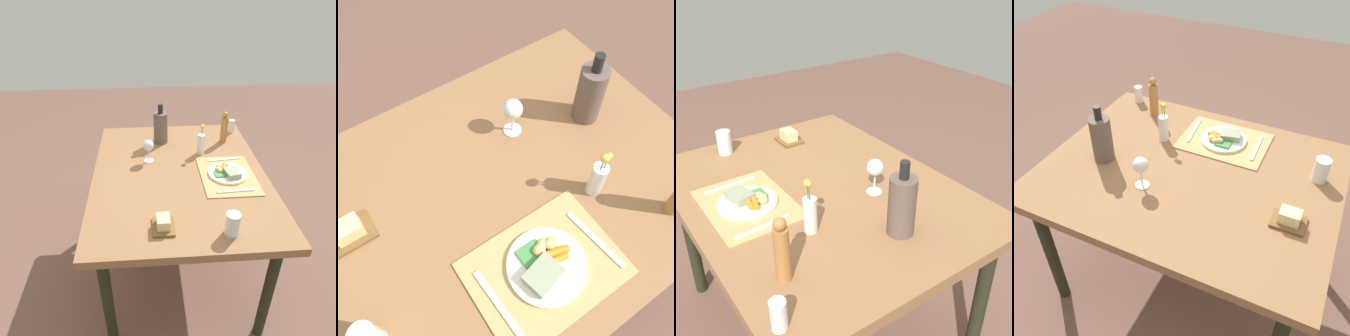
% 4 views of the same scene
% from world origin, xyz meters
% --- Properties ---
extents(ground_plane, '(8.00, 8.00, 0.00)m').
position_xyz_m(ground_plane, '(0.00, 0.00, 0.00)').
color(ground_plane, brown).
extents(dining_table, '(1.29, 1.00, 0.76)m').
position_xyz_m(dining_table, '(0.00, 0.00, 0.68)').
color(dining_table, '#8E623E').
rests_on(dining_table, ground_plane).
extents(placemat, '(0.42, 0.31, 0.01)m').
position_xyz_m(placemat, '(-0.06, -0.27, 0.76)').
color(placemat, tan).
rests_on(placemat, dining_table).
extents(dinner_plate, '(0.22, 0.22, 0.04)m').
position_xyz_m(dinner_plate, '(-0.05, -0.27, 0.78)').
color(dinner_plate, white).
rests_on(dinner_plate, placemat).
extents(fork, '(0.03, 0.21, 0.00)m').
position_xyz_m(fork, '(-0.22, -0.28, 0.77)').
color(fork, silver).
rests_on(fork, placemat).
extents(knife, '(0.04, 0.21, 0.00)m').
position_xyz_m(knife, '(0.11, -0.29, 0.77)').
color(knife, silver).
rests_on(knife, placemat).
extents(butter_dish, '(0.13, 0.10, 0.06)m').
position_xyz_m(butter_dish, '(-0.46, 0.12, 0.78)').
color(butter_dish, brown).
rests_on(butter_dish, dining_table).
extents(flower_vase, '(0.05, 0.05, 0.20)m').
position_xyz_m(flower_vase, '(0.22, -0.16, 0.84)').
color(flower_vase, silver).
rests_on(flower_vase, dining_table).
extents(cooler_bottle, '(0.09, 0.09, 0.27)m').
position_xyz_m(cooler_bottle, '(0.40, 0.09, 0.87)').
color(cooler_bottle, brown).
rests_on(cooler_bottle, dining_table).
extents(wine_glass, '(0.07, 0.07, 0.14)m').
position_xyz_m(wine_glass, '(0.14, 0.18, 0.86)').
color(wine_glass, white).
rests_on(wine_glass, dining_table).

